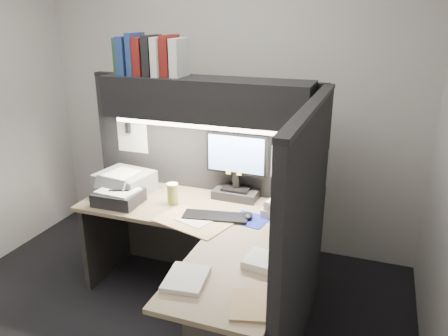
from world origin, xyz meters
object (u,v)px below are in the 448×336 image
(desk, at_px, (206,290))
(telephone, at_px, (282,209))
(overhead_shelf, at_px, (205,99))
(notebook_stack, at_px, (119,197))
(coffee_cup, at_px, (173,194))
(printer, at_px, (125,182))
(keyboard, at_px, (216,217))
(monitor, at_px, (236,173))

(desk, distance_m, telephone, 0.79)
(desk, xyz_separation_m, overhead_shelf, (-0.30, 0.75, 1.06))
(overhead_shelf, distance_m, telephone, 0.96)
(desk, bearing_deg, notebook_stack, 154.71)
(coffee_cup, distance_m, printer, 0.48)
(overhead_shelf, relative_size, telephone, 6.54)
(keyboard, xyz_separation_m, printer, (-0.86, 0.21, 0.07))
(desk, bearing_deg, monitor, 95.57)
(telephone, bearing_deg, desk, -106.72)
(desk, distance_m, printer, 1.20)
(desk, distance_m, overhead_shelf, 1.33)
(printer, bearing_deg, keyboard, -5.61)
(desk, height_order, monitor, monitor)
(keyboard, distance_m, coffee_cup, 0.41)
(desk, bearing_deg, printer, 146.52)
(keyboard, distance_m, printer, 0.88)
(desk, xyz_separation_m, keyboard, (-0.10, 0.43, 0.30))
(desk, distance_m, coffee_cup, 0.82)
(printer, bearing_deg, desk, -25.58)
(overhead_shelf, bearing_deg, telephone, -10.15)
(printer, bearing_deg, overhead_shelf, 18.21)
(telephone, xyz_separation_m, notebook_stack, (-1.20, -0.23, 0.00))
(overhead_shelf, relative_size, printer, 3.86)
(keyboard, relative_size, telephone, 1.92)
(telephone, height_order, coffee_cup, coffee_cup)
(monitor, height_order, keyboard, monitor)
(monitor, bearing_deg, printer, -166.97)
(keyboard, height_order, notebook_stack, notebook_stack)
(telephone, distance_m, coffee_cup, 0.82)
(desk, relative_size, notebook_stack, 5.20)
(monitor, bearing_deg, telephone, -22.83)
(keyboard, height_order, coffee_cup, coffee_cup)
(desk, bearing_deg, telephone, 63.31)
(coffee_cup, height_order, notebook_stack, coffee_cup)
(keyboard, bearing_deg, printer, 156.31)
(desk, height_order, notebook_stack, notebook_stack)
(telephone, distance_m, printer, 1.28)
(desk, relative_size, keyboard, 3.73)
(notebook_stack, bearing_deg, printer, 110.02)
(monitor, relative_size, coffee_cup, 3.38)
(monitor, height_order, coffee_cup, monitor)
(overhead_shelf, distance_m, monitor, 0.61)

